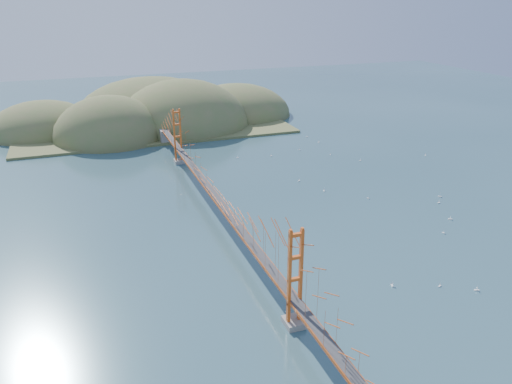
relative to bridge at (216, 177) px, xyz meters
name	(u,v)px	position (x,y,z in m)	size (l,w,h in m)	color
ground	(218,218)	(0.00, -0.18, -7.01)	(320.00, 320.00, 0.00)	#2C4C58
bridge	(216,177)	(0.00, 0.00, 0.00)	(2.20, 94.40, 12.00)	gray
far_headlands	(159,122)	(2.21, 68.33, -7.01)	(84.00, 58.00, 25.00)	brown
sailboat_14	(299,180)	(19.45, 10.78, -6.87)	(0.58, 0.58, 0.61)	white
sailboat_15	(299,149)	(28.22, 29.71, -6.86)	(0.61, 0.62, 0.69)	white
sailboat_5	(443,232)	(30.53, -17.36, -6.87)	(0.46, 0.51, 0.57)	white
sailboat_10	(392,285)	(14.72, -27.20, -6.85)	(0.59, 0.63, 0.71)	white
sailboat_2	(450,219)	(34.88, -13.69, -6.85)	(0.68, 0.68, 0.73)	white
sailboat_17	(360,160)	(37.28, 17.76, -6.87)	(0.49, 0.40, 0.56)	white
sailboat_4	(330,154)	(33.20, 23.79, -6.87)	(0.49, 0.51, 0.57)	white
sailboat_9	(425,155)	(52.98, 16.06, -6.87)	(0.51, 0.51, 0.58)	white
sailboat_11	(440,196)	(39.72, -5.17, -6.85)	(0.70, 0.70, 0.73)	white
sailboat_6	(477,289)	(23.82, -31.60, -6.86)	(0.63, 0.63, 0.70)	white
sailboat_3	(271,155)	(20.29, 27.53, -6.86)	(0.61, 0.61, 0.68)	white
sailboat_8	(319,142)	(35.21, 33.61, -6.86)	(0.64, 0.64, 0.69)	white
sailboat_7	(307,136)	(34.70, 39.20, -6.86)	(0.63, 0.63, 0.69)	white
sailboat_1	(368,198)	(27.28, -1.47, -6.87)	(0.53, 0.53, 0.56)	white
sailboat_12	(238,157)	(12.83, 28.80, -6.87)	(0.51, 0.43, 0.58)	white
sailboat_13	(439,202)	(37.61, -7.51, -6.86)	(0.60, 0.56, 0.67)	white
sailboat_extra_0	(324,190)	(21.56, 4.34, -6.86)	(0.49, 0.55, 0.63)	white
sailboat_extra_1	(440,285)	(20.19, -29.31, -6.87)	(0.53, 0.52, 0.59)	white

